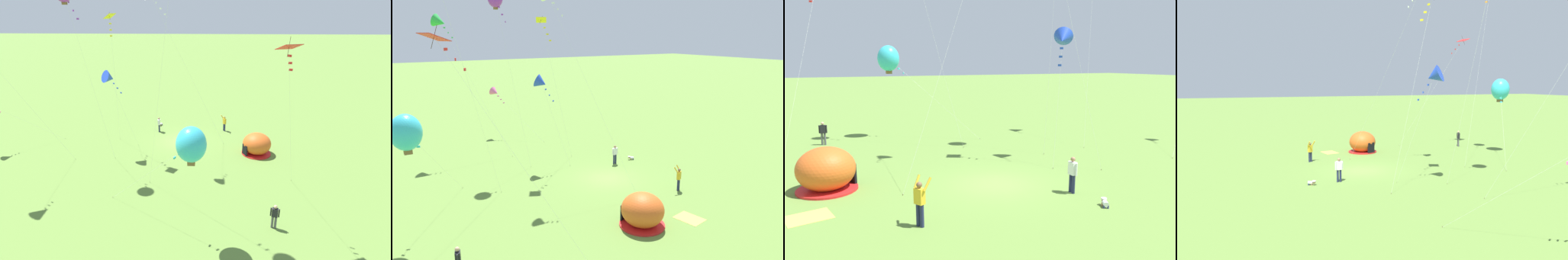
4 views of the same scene
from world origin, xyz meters
The scene contains 12 objects.
ground_plane centered at (0.00, 0.00, 0.00)m, with size 300.00×300.00×0.00m, color olive.
popup_tent centered at (-7.65, 2.58, 1.00)m, with size 2.81×2.81×2.10m.
picnic_blanket centered at (-8.54, -0.58, 0.01)m, with size 1.70×1.30×0.01m, color gold.
toddler_crawling centered at (2.81, -4.60, 0.18)m, with size 0.42×0.54×0.32m.
person_center_field centered at (-4.79, -3.23, 1.00)m, with size 0.65×0.72×1.89m.
person_near_tent centered at (2.64, -2.63, 0.96)m, with size 0.25×0.59×1.72m.
kite_green centered at (13.63, 9.36, 12.53)m, with size 5.12×5.69×13.27m.
kite_red centered at (-7.06, 13.33, 11.04)m, with size 3.53×6.64×11.83m.
kite_cyan centered at (-2.05, 14.58, 6.29)m, with size 6.99×4.85×7.32m.
kite_yellow centered at (5.42, 2.84, 12.09)m, with size 1.74×3.89×12.89m.
kite_pink centered at (18.10, 3.22, 5.04)m, with size 6.30×4.07×5.65m.
kite_blue centered at (5.97, 2.91, 7.39)m, with size 2.58×2.69×8.10m.
Camera 2 is at (-24.13, 16.48, 11.46)m, focal length 35.00 mm.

